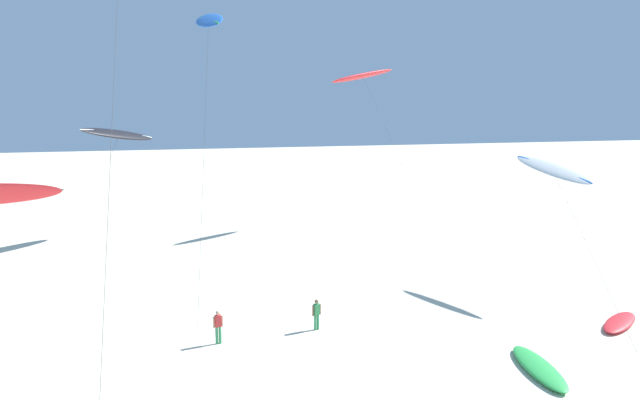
# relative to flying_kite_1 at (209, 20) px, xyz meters

# --- Properties ---
(flying_kite_1) EXTENTS (2.38, 8.08, 17.61)m
(flying_kite_1) POSITION_rel_flying_kite_1_xyz_m (0.00, 0.00, 0.00)
(flying_kite_1) COLOR blue
(flying_kite_1) RESTS_ON ground
(flying_kite_2) EXTENTS (7.99, 10.79, 15.61)m
(flying_kite_2) POSITION_rel_flying_kite_1_xyz_m (15.52, 17.11, -2.00)
(flying_kite_2) COLOR red
(flying_kite_2) RESTS_ON ground
(flying_kite_4) EXTENTS (6.75, 9.01, 10.30)m
(flying_kite_4) POSITION_rel_flying_kite_1_xyz_m (-6.83, 16.27, -7.26)
(flying_kite_4) COLOR black
(flying_kite_4) RESTS_ON ground
(flying_kite_5) EXTENTS (3.30, 12.48, 8.63)m
(flying_kite_5) POSITION_rel_flying_kite_1_xyz_m (20.80, -4.02, -8.80)
(flying_kite_5) COLOR white
(flying_kite_5) RESTS_ON ground
(grounded_kite_0) EXTENTS (3.89, 2.97, 0.33)m
(grounded_kite_0) POSITION_rel_flying_kite_1_xyz_m (20.51, -10.60, -16.33)
(grounded_kite_0) COLOR red
(grounded_kite_0) RESTS_ON ground
(grounded_kite_1) EXTENTS (2.08, 4.51, 0.33)m
(grounded_kite_1) POSITION_rel_flying_kite_1_xyz_m (13.01, -13.86, -16.32)
(grounded_kite_1) COLOR green
(grounded_kite_1) RESTS_ON ground
(person_near_left) EXTENTS (0.50, 0.27, 1.66)m
(person_near_left) POSITION_rel_flying_kite_1_xyz_m (4.60, -6.93, -15.58)
(person_near_left) COLOR #338E56
(person_near_left) RESTS_ON ground
(person_near_right) EXTENTS (0.51, 0.24, 1.72)m
(person_near_right) POSITION_rel_flying_kite_1_xyz_m (-0.53, -7.31, -15.55)
(person_near_right) COLOR #338E56
(person_near_right) RESTS_ON ground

